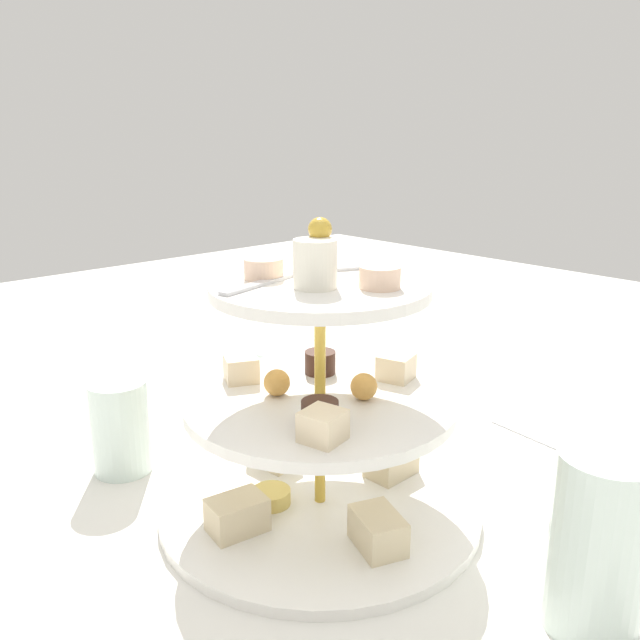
{
  "coord_description": "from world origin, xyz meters",
  "views": [
    {
      "loc": [
        0.37,
        0.4,
        0.34
      ],
      "look_at": [
        0.0,
        0.0,
        0.18
      ],
      "focal_mm": 36.88,
      "sensor_mm": 36.0,
      "label": 1
    }
  ],
  "objects_px": {
    "tiered_serving_stand": "(319,427)",
    "teacup_with_saucer": "(384,388)",
    "water_glass_short_left": "(279,378)",
    "water_glass_tall_right": "(599,543)",
    "butter_knife_right": "(556,445)",
    "water_glass_mid_back": "(120,426)"
  },
  "relations": [
    {
      "from": "water_glass_tall_right",
      "to": "teacup_with_saucer",
      "type": "height_order",
      "value": "water_glass_tall_right"
    },
    {
      "from": "butter_knife_right",
      "to": "water_glass_mid_back",
      "type": "bearing_deg",
      "value": 59.44
    },
    {
      "from": "teacup_with_saucer",
      "to": "butter_knife_right",
      "type": "xyz_separation_m",
      "value": [
        -0.06,
        0.21,
        -0.02
      ]
    },
    {
      "from": "water_glass_tall_right",
      "to": "butter_knife_right",
      "type": "height_order",
      "value": "water_glass_tall_right"
    },
    {
      "from": "water_glass_short_left",
      "to": "water_glass_mid_back",
      "type": "relative_size",
      "value": 0.8
    },
    {
      "from": "tiered_serving_stand",
      "to": "water_glass_tall_right",
      "type": "bearing_deg",
      "value": 99.71
    },
    {
      "from": "tiered_serving_stand",
      "to": "butter_knife_right",
      "type": "bearing_deg",
      "value": 162.62
    },
    {
      "from": "water_glass_short_left",
      "to": "teacup_with_saucer",
      "type": "distance_m",
      "value": 0.13
    },
    {
      "from": "teacup_with_saucer",
      "to": "water_glass_mid_back",
      "type": "bearing_deg",
      "value": -12.88
    },
    {
      "from": "tiered_serving_stand",
      "to": "teacup_with_saucer",
      "type": "xyz_separation_m",
      "value": [
        -0.23,
        -0.12,
        -0.06
      ]
    },
    {
      "from": "tiered_serving_stand",
      "to": "teacup_with_saucer",
      "type": "height_order",
      "value": "tiered_serving_stand"
    },
    {
      "from": "water_glass_short_left",
      "to": "teacup_with_saucer",
      "type": "xyz_separation_m",
      "value": [
        -0.1,
        0.09,
        -0.01
      ]
    },
    {
      "from": "teacup_with_saucer",
      "to": "butter_knife_right",
      "type": "bearing_deg",
      "value": 104.77
    },
    {
      "from": "butter_knife_right",
      "to": "water_glass_mid_back",
      "type": "distance_m",
      "value": 0.48
    },
    {
      "from": "water_glass_short_left",
      "to": "teacup_with_saucer",
      "type": "bearing_deg",
      "value": 138.97
    },
    {
      "from": "water_glass_tall_right",
      "to": "butter_knife_right",
      "type": "distance_m",
      "value": 0.29
    },
    {
      "from": "butter_knife_right",
      "to": "water_glass_short_left",
      "type": "bearing_deg",
      "value": 33.98
    },
    {
      "from": "teacup_with_saucer",
      "to": "butter_knife_right",
      "type": "distance_m",
      "value": 0.22
    },
    {
      "from": "tiered_serving_stand",
      "to": "teacup_with_saucer",
      "type": "relative_size",
      "value": 3.28
    },
    {
      "from": "tiered_serving_stand",
      "to": "teacup_with_saucer",
      "type": "distance_m",
      "value": 0.26
    },
    {
      "from": "water_glass_tall_right",
      "to": "water_glass_mid_back",
      "type": "xyz_separation_m",
      "value": [
        0.14,
        -0.44,
        -0.02
      ]
    },
    {
      "from": "water_glass_tall_right",
      "to": "water_glass_mid_back",
      "type": "distance_m",
      "value": 0.46
    }
  ]
}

